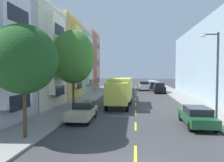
{
  "coord_description": "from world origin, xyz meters",
  "views": [
    {
      "loc": [
        -0.01,
        -7.61,
        3.97
      ],
      "look_at": [
        -4.11,
        27.06,
        2.37
      ],
      "focal_mm": 32.23,
      "sensor_mm": 36.0,
      "label": 1
    }
  ],
  "objects_px": {
    "parked_wagon_red": "(113,88)",
    "street_tree_second": "(73,57)",
    "moving_white_sedan": "(144,86)",
    "street_lamp": "(215,70)",
    "parked_wagon_navy": "(153,85)",
    "parked_suv_black": "(159,88)",
    "parked_hatchback_champagne": "(83,111)",
    "delivery_box_truck": "(120,90)",
    "street_tree_nearest": "(24,59)",
    "parked_sedan_forest": "(197,116)"
  },
  "relations": [
    {
      "from": "parked_wagon_navy",
      "to": "parked_wagon_red",
      "type": "relative_size",
      "value": 1.01
    },
    {
      "from": "parked_wagon_navy",
      "to": "parked_hatchback_champagne",
      "type": "xyz_separation_m",
      "value": [
        -8.5,
        -33.39,
        -0.05
      ]
    },
    {
      "from": "parked_wagon_red",
      "to": "street_tree_second",
      "type": "bearing_deg",
      "value": -95.98
    },
    {
      "from": "parked_hatchback_champagne",
      "to": "parked_suv_black",
      "type": "height_order",
      "value": "parked_suv_black"
    },
    {
      "from": "parked_wagon_navy",
      "to": "parked_hatchback_champagne",
      "type": "relative_size",
      "value": 1.19
    },
    {
      "from": "street_tree_second",
      "to": "delivery_box_truck",
      "type": "relative_size",
      "value": 1.07
    },
    {
      "from": "delivery_box_truck",
      "to": "moving_white_sedan",
      "type": "xyz_separation_m",
      "value": [
        3.59,
        20.58,
        -0.85
      ]
    },
    {
      "from": "street_lamp",
      "to": "delivery_box_truck",
      "type": "height_order",
      "value": "street_lamp"
    },
    {
      "from": "parked_hatchback_champagne",
      "to": "moving_white_sedan",
      "type": "relative_size",
      "value": 0.84
    },
    {
      "from": "delivery_box_truck",
      "to": "moving_white_sedan",
      "type": "bearing_deg",
      "value": 80.1
    },
    {
      "from": "street_tree_nearest",
      "to": "delivery_box_truck",
      "type": "height_order",
      "value": "street_tree_nearest"
    },
    {
      "from": "street_lamp",
      "to": "parked_wagon_navy",
      "type": "distance_m",
      "value": 33.55
    },
    {
      "from": "street_tree_second",
      "to": "parked_wagon_navy",
      "type": "distance_m",
      "value": 31.46
    },
    {
      "from": "parked_hatchback_champagne",
      "to": "parked_sedan_forest",
      "type": "xyz_separation_m",
      "value": [
        8.72,
        -0.74,
        -0.01
      ]
    },
    {
      "from": "parked_wagon_navy",
      "to": "parked_suv_black",
      "type": "xyz_separation_m",
      "value": [
        0.2,
        -10.81,
        0.18
      ]
    },
    {
      "from": "parked_wagon_red",
      "to": "moving_white_sedan",
      "type": "bearing_deg",
      "value": 35.78
    },
    {
      "from": "parked_sedan_forest",
      "to": "moving_white_sedan",
      "type": "distance_m",
      "value": 28.58
    },
    {
      "from": "street_tree_second",
      "to": "parked_wagon_red",
      "type": "distance_m",
      "value": 19.78
    },
    {
      "from": "parked_wagon_red",
      "to": "parked_hatchback_champagne",
      "type": "xyz_separation_m",
      "value": [
        0.1,
        -23.26,
        -0.05
      ]
    },
    {
      "from": "street_lamp",
      "to": "parked_hatchback_champagne",
      "type": "xyz_separation_m",
      "value": [
        -10.24,
        -0.04,
        -3.32
      ]
    },
    {
      "from": "parked_wagon_navy",
      "to": "parked_suv_black",
      "type": "bearing_deg",
      "value": -88.94
    },
    {
      "from": "moving_white_sedan",
      "to": "parked_wagon_navy",
      "type": "bearing_deg",
      "value": 66.96
    },
    {
      "from": "street_lamp",
      "to": "delivery_box_truck",
      "type": "relative_size",
      "value": 0.9
    },
    {
      "from": "parked_suv_black",
      "to": "moving_white_sedan",
      "type": "bearing_deg",
      "value": 116.87
    },
    {
      "from": "parked_suv_black",
      "to": "parked_wagon_navy",
      "type": "bearing_deg",
      "value": 91.06
    },
    {
      "from": "delivery_box_truck",
      "to": "parked_suv_black",
      "type": "height_order",
      "value": "delivery_box_truck"
    },
    {
      "from": "street_tree_second",
      "to": "parked_wagon_red",
      "type": "relative_size",
      "value": 1.71
    },
    {
      "from": "parked_sedan_forest",
      "to": "delivery_box_truck",
      "type": "bearing_deg",
      "value": 128.29
    },
    {
      "from": "street_tree_second",
      "to": "street_lamp",
      "type": "bearing_deg",
      "value": -18.39
    },
    {
      "from": "street_lamp",
      "to": "parked_wagon_navy",
      "type": "relative_size",
      "value": 1.43
    },
    {
      "from": "street_tree_second",
      "to": "parked_suv_black",
      "type": "relative_size",
      "value": 1.67
    },
    {
      "from": "parked_wagon_red",
      "to": "parked_sedan_forest",
      "type": "distance_m",
      "value": 25.57
    },
    {
      "from": "parked_suv_black",
      "to": "delivery_box_truck",
      "type": "bearing_deg",
      "value": -111.89
    },
    {
      "from": "street_tree_nearest",
      "to": "parked_wagon_red",
      "type": "relative_size",
      "value": 1.39
    },
    {
      "from": "parked_wagon_red",
      "to": "moving_white_sedan",
      "type": "distance_m",
      "value": 7.64
    },
    {
      "from": "street_tree_second",
      "to": "parked_hatchback_champagne",
      "type": "bearing_deg",
      "value": -63.1
    },
    {
      "from": "street_lamp",
      "to": "parked_sedan_forest",
      "type": "bearing_deg",
      "value": -152.82
    },
    {
      "from": "street_tree_nearest",
      "to": "parked_suv_black",
      "type": "relative_size",
      "value": 1.35
    },
    {
      "from": "delivery_box_truck",
      "to": "parked_wagon_red",
      "type": "bearing_deg",
      "value": 99.18
    },
    {
      "from": "street_tree_second",
      "to": "parked_hatchback_champagne",
      "type": "relative_size",
      "value": 2.01
    },
    {
      "from": "street_lamp",
      "to": "parked_wagon_red",
      "type": "height_order",
      "value": "street_lamp"
    },
    {
      "from": "parked_suv_black",
      "to": "street_lamp",
      "type": "bearing_deg",
      "value": -86.09
    },
    {
      "from": "parked_wagon_red",
      "to": "delivery_box_truck",
      "type": "bearing_deg",
      "value": -80.82
    },
    {
      "from": "parked_hatchback_champagne",
      "to": "street_lamp",
      "type": "bearing_deg",
      "value": 0.24
    },
    {
      "from": "parked_wagon_navy",
      "to": "parked_suv_black",
      "type": "height_order",
      "value": "parked_suv_black"
    },
    {
      "from": "street_tree_nearest",
      "to": "parked_hatchback_champagne",
      "type": "distance_m",
      "value": 6.71
    },
    {
      "from": "parked_wagon_navy",
      "to": "street_tree_nearest",
      "type": "bearing_deg",
      "value": -105.44
    },
    {
      "from": "delivery_box_truck",
      "to": "parked_suv_black",
      "type": "bearing_deg",
      "value": 68.11
    },
    {
      "from": "parked_wagon_red",
      "to": "parked_hatchback_champagne",
      "type": "height_order",
      "value": "same"
    },
    {
      "from": "moving_white_sedan",
      "to": "parked_wagon_red",
      "type": "bearing_deg",
      "value": -144.22
    }
  ]
}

